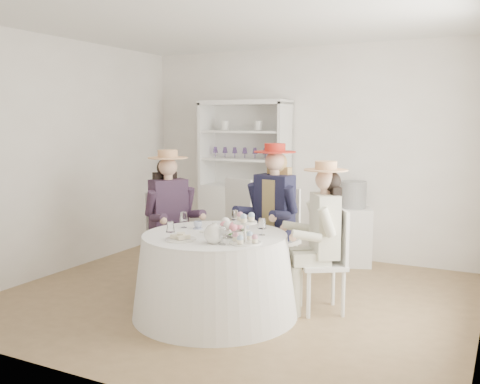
% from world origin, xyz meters
% --- Properties ---
extents(ground, '(4.50, 4.50, 0.00)m').
position_xyz_m(ground, '(0.00, 0.00, 0.00)').
color(ground, olive).
rests_on(ground, ground).
extents(ceiling, '(4.50, 4.50, 0.00)m').
position_xyz_m(ceiling, '(0.00, 0.00, 2.70)').
color(ceiling, white).
rests_on(ceiling, wall_back).
extents(wall_back, '(4.50, 0.00, 4.50)m').
position_xyz_m(wall_back, '(0.00, 2.00, 1.35)').
color(wall_back, silver).
rests_on(wall_back, ground).
extents(wall_front, '(4.50, 0.00, 4.50)m').
position_xyz_m(wall_front, '(0.00, -2.00, 1.35)').
color(wall_front, silver).
rests_on(wall_front, ground).
extents(wall_left, '(0.00, 4.50, 4.50)m').
position_xyz_m(wall_left, '(-2.25, 0.00, 1.35)').
color(wall_left, silver).
rests_on(wall_left, ground).
extents(tea_table, '(1.50, 1.50, 0.75)m').
position_xyz_m(tea_table, '(0.06, -0.52, 0.37)').
color(tea_table, white).
rests_on(tea_table, ground).
extents(hutch, '(1.21, 0.50, 2.02)m').
position_xyz_m(hutch, '(-0.77, 1.77, 0.72)').
color(hutch, silver).
rests_on(hutch, ground).
extents(side_table, '(0.58, 0.58, 0.71)m').
position_xyz_m(side_table, '(0.70, 1.75, 0.35)').
color(side_table, silver).
rests_on(side_table, ground).
extents(hatbox, '(0.36, 0.36, 0.32)m').
position_xyz_m(hatbox, '(0.70, 1.75, 0.87)').
color(hatbox, black).
rests_on(hatbox, side_table).
extents(guest_left, '(0.62, 0.57, 1.46)m').
position_xyz_m(guest_left, '(-0.77, -0.01, 0.82)').
color(guest_left, silver).
rests_on(guest_left, ground).
extents(guest_mid, '(0.57, 0.60, 1.52)m').
position_xyz_m(guest_mid, '(0.21, 0.45, 0.86)').
color(guest_mid, silver).
rests_on(guest_mid, ground).
extents(guest_right, '(0.60, 0.56, 1.40)m').
position_xyz_m(guest_right, '(0.90, -0.02, 0.79)').
color(guest_right, silver).
rests_on(guest_right, ground).
extents(spare_chair, '(0.54, 0.54, 1.07)m').
position_xyz_m(spare_chair, '(-0.48, 1.19, 0.57)').
color(spare_chair, silver).
rests_on(spare_chair, ground).
extents(teacup_a, '(0.09, 0.09, 0.06)m').
position_xyz_m(teacup_a, '(-0.19, -0.40, 0.78)').
color(teacup_a, white).
rests_on(teacup_a, tea_table).
extents(teacup_b, '(0.08, 0.08, 0.06)m').
position_xyz_m(teacup_b, '(0.03, -0.27, 0.78)').
color(teacup_b, white).
rests_on(teacup_b, tea_table).
extents(teacup_c, '(0.11, 0.11, 0.08)m').
position_xyz_m(teacup_c, '(0.26, -0.34, 0.78)').
color(teacup_c, white).
rests_on(teacup_c, tea_table).
extents(flower_bowl, '(0.29, 0.29, 0.06)m').
position_xyz_m(flower_bowl, '(0.28, -0.54, 0.77)').
color(flower_bowl, white).
rests_on(flower_bowl, tea_table).
extents(flower_arrangement, '(0.21, 0.21, 0.08)m').
position_xyz_m(flower_arrangement, '(0.26, -0.57, 0.85)').
color(flower_arrangement, pink).
rests_on(flower_arrangement, tea_table).
extents(table_teapot, '(0.24, 0.17, 0.18)m').
position_xyz_m(table_teapot, '(0.24, -0.84, 0.82)').
color(table_teapot, white).
rests_on(table_teapot, tea_table).
extents(sandwich_plate, '(0.27, 0.27, 0.06)m').
position_xyz_m(sandwich_plate, '(-0.07, -0.87, 0.76)').
color(sandwich_plate, white).
rests_on(sandwich_plate, tea_table).
extents(cupcake_stand, '(0.27, 0.27, 0.25)m').
position_xyz_m(cupcake_stand, '(0.47, -0.73, 0.84)').
color(cupcake_stand, white).
rests_on(cupcake_stand, tea_table).
extents(stemware_set, '(0.89, 0.85, 0.15)m').
position_xyz_m(stemware_set, '(0.06, -0.52, 0.82)').
color(stemware_set, white).
rests_on(stemware_set, tea_table).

